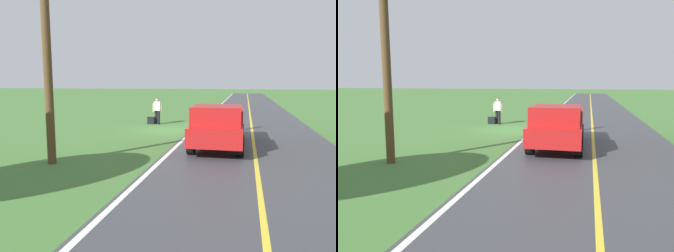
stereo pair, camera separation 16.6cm
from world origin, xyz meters
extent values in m
plane|color=#427033|center=(0.00, 0.00, 0.00)|extent=(200.00, 200.00, 0.00)
cube|color=#3D3D42|center=(-4.46, 0.00, 0.00)|extent=(6.81, 120.00, 0.00)
cube|color=silver|center=(-1.23, 0.00, 0.01)|extent=(0.16, 117.60, 0.00)
cube|color=gold|center=(-4.46, 0.00, 0.01)|extent=(0.14, 117.60, 0.00)
cylinder|color=black|center=(1.37, -2.31, 0.44)|extent=(0.18, 0.18, 0.88)
cylinder|color=black|center=(1.60, -2.54, 0.44)|extent=(0.18, 0.18, 0.88)
cube|color=white|center=(1.49, -2.43, 1.17)|extent=(0.41, 0.27, 0.58)
sphere|color=tan|center=(1.49, -2.43, 1.57)|extent=(0.23, 0.23, 0.23)
sphere|color=#4C564C|center=(1.49, -2.43, 1.65)|extent=(0.20, 0.20, 0.20)
cube|color=black|center=(1.49, -2.63, 1.20)|extent=(0.32, 0.21, 0.44)
cylinder|color=tan|center=(1.23, -2.41, 1.06)|extent=(0.10, 0.10, 0.58)
cylinder|color=tan|center=(1.74, -2.40, 1.06)|extent=(0.10, 0.10, 0.58)
cube|color=black|center=(1.90, -2.37, 0.23)|extent=(0.46, 0.21, 0.47)
cube|color=#B21919|center=(-2.97, 4.12, 0.75)|extent=(2.06, 5.42, 0.70)
cube|color=#B21919|center=(-2.98, 5.31, 1.46)|extent=(1.87, 2.18, 0.72)
cube|color=black|center=(-2.98, 5.31, 1.53)|extent=(1.70, 1.32, 0.43)
cube|color=#B21919|center=(-3.90, 3.03, 1.33)|extent=(0.14, 3.02, 0.45)
cube|color=#B21919|center=(-2.02, 3.06, 1.33)|extent=(0.14, 3.02, 0.45)
cube|color=#B21919|center=(-2.94, 1.53, 1.33)|extent=(1.84, 0.12, 0.45)
cylinder|color=black|center=(-3.89, 5.86, 0.40)|extent=(0.31, 0.80, 0.80)
cylinder|color=black|center=(-2.09, 5.89, 0.40)|extent=(0.31, 0.80, 0.80)
cylinder|color=black|center=(-3.85, 2.56, 0.40)|extent=(0.31, 0.80, 0.80)
cylinder|color=black|center=(-2.05, 2.59, 0.40)|extent=(0.31, 0.80, 0.80)
cylinder|color=brown|center=(2.27, 8.35, 4.35)|extent=(0.28, 0.28, 8.70)
camera|label=1|loc=(-4.03, 17.98, 2.75)|focal=35.06mm
camera|label=2|loc=(-4.19, 17.94, 2.75)|focal=35.06mm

